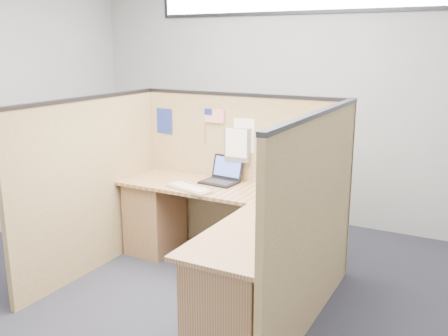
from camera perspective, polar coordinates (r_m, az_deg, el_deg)
The scene contains 13 objects.
floor at distance 4.10m, azimuth -4.63°, elevation -14.50°, with size 5.00×5.00×0.00m, color #20222E.
wall_back at distance 5.65m, azimuth 7.65°, elevation 8.24°, with size 5.00×5.00×0.00m, color #AAADB0.
cubicle_partitions at distance 4.14m, azimuth -1.64°, elevation -2.63°, with size 2.06×1.83×1.53m.
l_desk at distance 4.06m, azimuth -0.33°, elevation -8.56°, with size 1.95×1.75×0.73m.
laptop at distance 4.54m, azimuth -0.20°, elevation -0.89°, with size 0.34×0.33×0.23m.
keyboard at distance 4.30m, azimuth -4.01°, elevation -2.34°, with size 0.47×0.27×0.03m.
mouse at distance 3.92m, azimuth 7.00°, elevation -3.90°, with size 0.11×0.07×0.05m, color silver.
hand_forearm at distance 3.79m, azimuth 6.36°, elevation -4.28°, with size 0.11×0.40×0.08m.
blue_poster at distance 4.92m, azimuth -6.85°, elevation 5.36°, with size 0.18×0.00×0.24m, color navy.
american_flag at distance 4.61m, azimuth -1.41°, elevation 5.86°, with size 0.20×0.01×0.35m.
file_holder at distance 4.51m, azimuth 1.53°, elevation 2.70°, with size 0.24×0.05×0.31m.
paper_left at distance 4.49m, azimuth 2.57°, elevation 3.71°, with size 0.24×0.00×0.31m, color white.
paper_right at distance 4.30m, azimuth 8.57°, elevation 2.65°, with size 0.23×0.00×0.29m, color white.
Camera 1 is at (1.98, -3.01, 1.95)m, focal length 40.00 mm.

